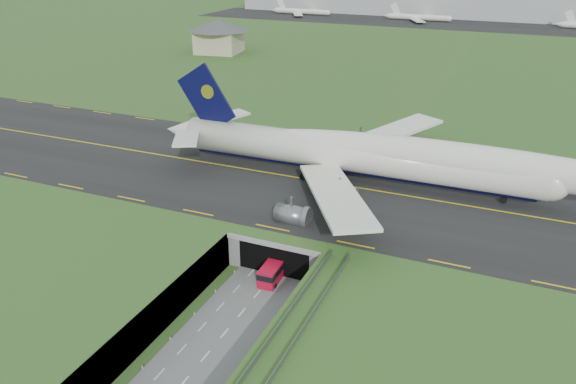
% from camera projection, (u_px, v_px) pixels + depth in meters
% --- Properties ---
extents(ground, '(900.00, 900.00, 0.00)m').
position_uv_depth(ground, '(251.00, 302.00, 82.55)').
color(ground, '#315C25').
rests_on(ground, ground).
extents(airfield_deck, '(800.00, 800.00, 6.00)m').
position_uv_depth(airfield_deck, '(251.00, 285.00, 81.32)').
color(airfield_deck, gray).
rests_on(airfield_deck, ground).
extents(trench_road, '(12.00, 75.00, 0.20)m').
position_uv_depth(trench_road, '(226.00, 332.00, 76.23)').
color(trench_road, slate).
rests_on(trench_road, ground).
extents(taxiway, '(800.00, 44.00, 0.18)m').
position_uv_depth(taxiway, '(328.00, 183.00, 107.67)').
color(taxiway, black).
rests_on(taxiway, airfield_deck).
extents(tunnel_portal, '(17.00, 22.30, 6.00)m').
position_uv_depth(tunnel_portal, '(295.00, 233.00, 95.17)').
color(tunnel_portal, gray).
rests_on(tunnel_portal, ground).
extents(guideway, '(3.00, 53.00, 7.05)m').
position_uv_depth(guideway, '(261.00, 381.00, 60.39)').
color(guideway, '#A8A8A3').
rests_on(guideway, ground).
extents(jumbo_jet, '(99.58, 63.22, 20.91)m').
position_uv_depth(jumbo_jet, '(389.00, 158.00, 104.36)').
color(jumbo_jet, white).
rests_on(jumbo_jet, ground).
extents(shuttle_tram, '(2.99, 7.18, 2.90)m').
position_uv_depth(shuttle_tram, '(273.00, 271.00, 87.49)').
color(shuttle_tram, red).
rests_on(shuttle_tram, ground).
extents(service_building, '(27.79, 27.79, 13.29)m').
position_uv_depth(service_building, '(219.00, 33.00, 228.79)').
color(service_building, '#BDB389').
rests_on(service_building, ground).
extents(cargo_terminal, '(320.00, 67.00, 15.60)m').
position_uv_depth(cargo_terminal, '(481.00, 5.00, 327.56)').
color(cargo_terminal, '#B2B2B2').
rests_on(cargo_terminal, ground).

